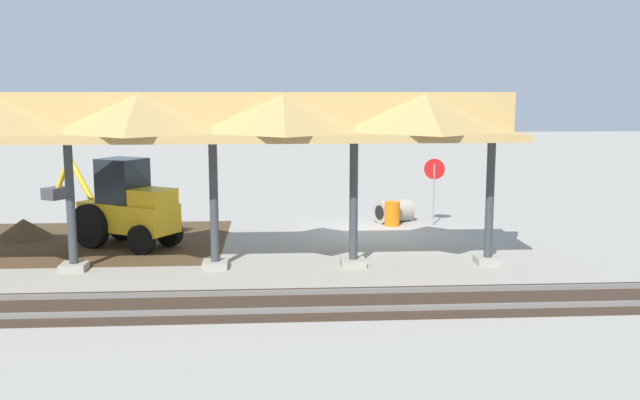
{
  "coord_description": "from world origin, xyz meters",
  "views": [
    {
      "loc": [
        3.5,
        24.45,
        4.95
      ],
      "look_at": [
        2.07,
        2.8,
        1.6
      ],
      "focal_mm": 40.0,
      "sensor_mm": 36.0,
      "label": 1
    }
  ],
  "objects_px": {
    "concrete_pipe": "(394,211)",
    "traffic_barrel": "(392,214)",
    "stop_sign": "(434,177)",
    "backhoe": "(125,207)"
  },
  "relations": [
    {
      "from": "stop_sign",
      "to": "backhoe",
      "type": "xyz_separation_m",
      "value": [
        10.62,
        2.85,
        -0.52
      ]
    },
    {
      "from": "concrete_pipe",
      "to": "traffic_barrel",
      "type": "bearing_deg",
      "value": 75.23
    },
    {
      "from": "concrete_pipe",
      "to": "traffic_barrel",
      "type": "xyz_separation_m",
      "value": [
        0.19,
        0.73,
        0.03
      ]
    },
    {
      "from": "stop_sign",
      "to": "concrete_pipe",
      "type": "relative_size",
      "value": 1.55
    },
    {
      "from": "backhoe",
      "to": "concrete_pipe",
      "type": "distance_m",
      "value": 9.98
    },
    {
      "from": "stop_sign",
      "to": "traffic_barrel",
      "type": "height_order",
      "value": "stop_sign"
    },
    {
      "from": "stop_sign",
      "to": "backhoe",
      "type": "relative_size",
      "value": 0.5
    },
    {
      "from": "backhoe",
      "to": "traffic_barrel",
      "type": "relative_size",
      "value": 5.48
    },
    {
      "from": "traffic_barrel",
      "to": "stop_sign",
      "type": "bearing_deg",
      "value": 179.74
    },
    {
      "from": "backhoe",
      "to": "concrete_pipe",
      "type": "height_order",
      "value": "backhoe"
    }
  ]
}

